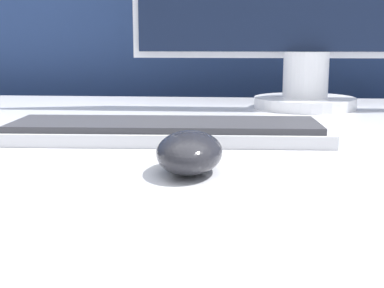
# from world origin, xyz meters

# --- Properties ---
(partition_panel) EXTENTS (5.00, 0.03, 1.47)m
(partition_panel) POSITION_xyz_m (0.00, 0.62, 0.73)
(partition_panel) COLOR navy
(partition_panel) RESTS_ON ground_plane
(computer_mouse_near) EXTENTS (0.07, 0.10, 0.04)m
(computer_mouse_near) POSITION_xyz_m (-0.08, -0.20, 0.77)
(computer_mouse_near) COLOR #232328
(computer_mouse_near) RESTS_ON desk
(keyboard) EXTENTS (0.42, 0.14, 0.02)m
(keyboard) POSITION_xyz_m (-0.12, -0.03, 0.77)
(keyboard) COLOR silver
(keyboard) RESTS_ON desk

